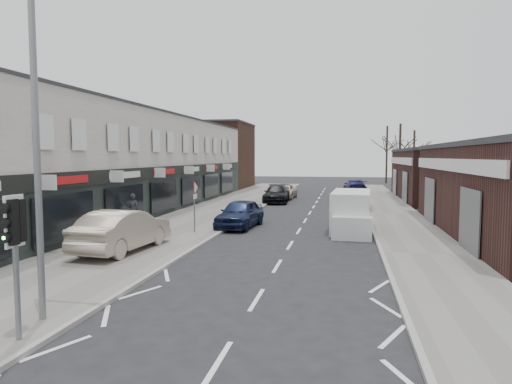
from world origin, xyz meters
The scene contains 21 objects.
ground centered at (0.00, 0.00, 0.00)m, with size 160.00×160.00×0.00m, color black.
pavement_left centered at (-6.75, 22.00, 0.06)m, with size 5.50×64.00×0.12m, color slate.
pavement_right centered at (5.75, 22.00, 0.06)m, with size 3.50×64.00×0.12m, color slate.
shop_terrace_left centered at (-13.50, 19.50, 3.55)m, with size 8.00×41.00×7.10m, color beige.
brick_block_far centered at (-13.50, 45.00, 4.00)m, with size 8.00×10.00×8.00m, color #41271C.
right_unit_far centered at (12.50, 34.00, 2.25)m, with size 10.00×16.00×4.50m, color #3C201B.
tree_far_a centered at (9.00, 48.00, 0.00)m, with size 3.60×3.60×8.00m, color #382D26, non-canonical shape.
tree_far_b centered at (11.50, 54.00, 0.00)m, with size 3.60×3.60×7.50m, color #382D26, non-canonical shape.
tree_far_c centered at (8.50, 60.00, 0.00)m, with size 3.60×3.60×8.50m, color #382D26, non-canonical shape.
traffic_light centered at (-4.40, -2.02, 2.41)m, with size 0.28×0.60×3.10m.
street_lamp centered at (-4.53, -0.80, 4.62)m, with size 2.23×0.22×8.00m.
warning_sign centered at (-5.16, 12.00, 2.20)m, with size 0.12×0.80×2.70m.
white_van centered at (2.76, 14.44, 1.02)m, with size 2.19×5.62×2.15m.
sedan_on_pavement centered at (-6.58, 6.94, 0.98)m, with size 1.82×5.21×1.72m, color #AE9E8B.
pedestrian centered at (-8.92, 12.58, 1.07)m, with size 0.69×0.45×1.90m, color #212227.
parked_car_left_a centered at (-3.40, 14.65, 0.79)m, with size 1.86×4.63×1.58m, color #131D3D.
parked_car_left_b centered at (-3.40, 28.81, 0.75)m, with size 2.10×5.16×1.50m, color black.
parked_car_left_c centered at (-3.40, 32.64, 0.69)m, with size 2.30×4.99×1.39m, color #C2B09B.
parked_car_right_a centered at (3.50, 24.84, 0.75)m, with size 1.58×4.54×1.49m, color silver.
parked_car_right_b centered at (2.20, 29.44, 0.70)m, with size 1.66×4.13×1.41m, color black.
parked_car_right_c centered at (3.50, 39.67, 0.77)m, with size 2.15×5.30×1.54m, color #171647.
Camera 1 is at (2.37, -10.31, 4.03)m, focal length 32.00 mm.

